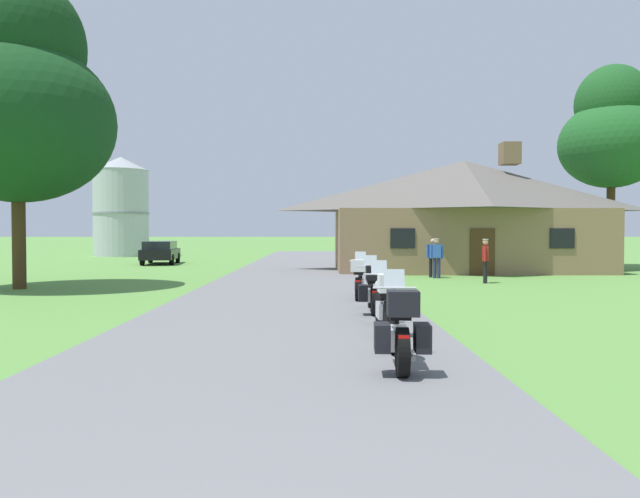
% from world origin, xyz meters
% --- Properties ---
extents(ground_plane, '(500.00, 500.00, 0.00)m').
position_xyz_m(ground_plane, '(0.00, 20.00, 0.00)').
color(ground_plane, '#56893D').
extents(asphalt_driveway, '(6.40, 80.00, 0.06)m').
position_xyz_m(asphalt_driveway, '(0.00, 18.00, 0.03)').
color(asphalt_driveway, slate).
rests_on(asphalt_driveway, ground).
extents(motorcycle_black_nearest_to_camera, '(0.78, 2.08, 1.30)m').
position_xyz_m(motorcycle_black_nearest_to_camera, '(1.90, 7.01, 0.61)').
color(motorcycle_black_nearest_to_camera, black).
rests_on(motorcycle_black_nearest_to_camera, asphalt_driveway).
extents(motorcycle_silver_second_in_row, '(0.66, 2.08, 1.30)m').
position_xyz_m(motorcycle_silver_second_in_row, '(2.06, 10.04, 0.62)').
color(motorcycle_silver_second_in_row, black).
rests_on(motorcycle_silver_second_in_row, asphalt_driveway).
extents(motorcycle_green_third_in_row, '(0.73, 2.08, 1.30)m').
position_xyz_m(motorcycle_green_third_in_row, '(2.09, 12.64, 0.61)').
color(motorcycle_green_third_in_row, black).
rests_on(motorcycle_green_third_in_row, asphalt_driveway).
extents(motorcycle_black_farthest_in_row, '(0.71, 2.08, 1.30)m').
position_xyz_m(motorcycle_black_farthest_in_row, '(1.98, 15.61, 0.62)').
color(motorcycle_black_farthest_in_row, black).
rests_on(motorcycle_black_farthest_in_row, asphalt_driveway).
extents(stone_lodge, '(13.54, 7.10, 6.44)m').
position_xyz_m(stone_lodge, '(8.21, 28.66, 2.85)').
color(stone_lodge, '#896B4C').
rests_on(stone_lodge, ground).
extents(bystander_blue_shirt_near_lodge, '(0.55, 0.24, 1.67)m').
position_xyz_m(bystander_blue_shirt_near_lodge, '(5.77, 24.22, 0.93)').
color(bystander_blue_shirt_near_lodge, black).
rests_on(bystander_blue_shirt_near_lodge, ground).
extents(bystander_blue_shirt_beside_signpost, '(0.55, 0.27, 1.69)m').
position_xyz_m(bystander_blue_shirt_beside_signpost, '(5.84, 23.74, 0.95)').
color(bystander_blue_shirt_beside_signpost, navy).
rests_on(bystander_blue_shirt_beside_signpost, ground).
extents(bystander_red_shirt_by_tree, '(0.33, 0.52, 1.69)m').
position_xyz_m(bystander_red_shirt_by_tree, '(7.19, 21.29, 0.95)').
color(bystander_red_shirt_by_tree, black).
rests_on(bystander_red_shirt_by_tree, ground).
extents(tree_right_of_lodge, '(5.54, 5.54, 11.00)m').
position_xyz_m(tree_right_of_lodge, '(16.83, 31.06, 7.36)').
color(tree_right_of_lodge, '#422D19').
rests_on(tree_right_of_lodge, ground).
extents(tree_left_near, '(6.45, 6.45, 10.69)m').
position_xyz_m(tree_left_near, '(-9.37, 19.13, 6.46)').
color(tree_left_near, '#422D19').
rests_on(tree_left_near, ground).
extents(metal_silo_distant, '(4.51, 4.51, 8.09)m').
position_xyz_m(metal_silo_distant, '(-15.18, 47.30, 4.05)').
color(metal_silo_distant, '#B2B7BC').
rests_on(metal_silo_distant, ground).
extents(parked_black_suv_far_left, '(2.33, 4.77, 1.40)m').
position_xyz_m(parked_black_suv_far_left, '(-8.75, 35.02, 0.78)').
color(parked_black_suv_far_left, black).
rests_on(parked_black_suv_far_left, ground).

